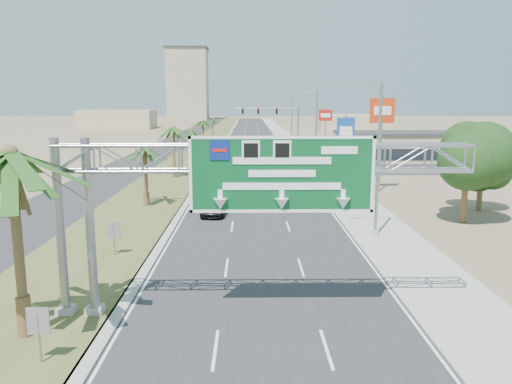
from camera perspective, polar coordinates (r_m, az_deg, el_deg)
The scene contains 30 objects.
road at distance 119.95m, azimuth -0.42°, elevation 6.08°, with size 12.00×300.00×0.02m, color #28282B.
sidewalk_right at distance 120.30m, azimuth 3.66°, elevation 6.09°, with size 4.00×300.00×0.10m, color #9E9B93.
median_grass at distance 120.30m, azimuth -5.21°, elevation 6.07°, with size 7.00×300.00×0.12m, color #455324.
opposing_road at distance 121.04m, azimuth -8.54°, elevation 6.00°, with size 8.00×300.00×0.02m, color #28282B.
sign_gantry at distance 19.74m, azimuth -1.64°, elevation 2.34°, with size 16.75×1.24×7.50m.
palm_near at distance 19.63m, azimuth -26.30°, elevation 3.81°, with size 5.70×5.70×8.35m.
palm_row_b at distance 42.71m, azimuth -12.63°, elevation 4.81°, with size 3.99×3.99×5.95m.
palm_row_c at distance 58.36m, azimuth -9.46°, elevation 7.07°, with size 3.99×3.99×6.75m.
palm_row_d at distance 76.25m, azimuth -7.41°, elevation 6.91°, with size 3.99×3.99×5.45m.
palm_row_e at distance 95.10m, azimuth -6.11°, elevation 7.99°, with size 3.99×3.99×6.15m.
palm_row_f at distance 120.01m, azimuth -5.01°, elevation 8.29°, with size 3.99×3.99×5.75m.
streetlight_near at distance 32.89m, azimuth 13.43°, elevation 2.86°, with size 3.27×0.44×10.00m.
streetlight_mid at distance 62.28m, azimuth 6.70°, elevation 6.44°, with size 3.27×0.44×10.00m.
streetlight_far at distance 98.04m, azimuth 3.97°, elevation 7.86°, with size 3.27×0.44×10.00m.
signal_mast at distance 81.91m, azimuth 3.41°, elevation 7.50°, with size 10.28×0.71×8.00m.
store_building at distance 79.27m, azimuth 15.97°, elevation 4.97°, with size 18.00×10.00×4.00m, color tan.
oak_near at distance 39.19m, azimuth 22.98°, elevation 3.23°, with size 4.50×4.50×6.80m.
oak_far at distance 44.12m, azimuth 24.43°, elevation 2.89°, with size 3.50×3.50×5.60m.
median_signback_a at distance 18.63m, azimuth -23.61°, elevation -13.79°, with size 0.75×0.08×2.08m.
median_signback_b at distance 29.61m, azimuth -15.95°, elevation -4.46°, with size 0.75×0.08×2.08m.
tower_distant at distance 261.64m, azimuth -7.81°, elevation 12.09°, with size 20.00×16.00×35.00m, color tan.
building_distant_left at distance 175.39m, azimuth -15.54°, elevation 8.01°, with size 24.00×14.00×6.00m, color tan.
building_distant_right at distance 152.88m, azimuth 10.93°, elevation 7.73°, with size 20.00×12.00×5.00m, color tan.
car_left_lane at distance 39.38m, azimuth -4.69°, elevation -1.50°, with size 1.82×4.52×1.54m, color black.
car_mid_lane at distance 71.34m, azimuth -1.17°, elevation 3.86°, with size 1.72×4.93×1.63m, color #69090B.
car_right_lane at distance 84.18m, azimuth 2.28°, elevation 4.76°, with size 2.33×5.05×1.40m, color gray.
car_far at distance 85.67m, azimuth -3.79°, elevation 4.92°, with size 2.29×5.64×1.64m, color black.
pole_sign_red_near at distance 50.24m, azimuth 14.20°, elevation 8.36°, with size 2.42×0.50×9.34m.
pole_sign_blue at distance 57.42m, azimuth 10.21°, elevation 6.62°, with size 2.02×0.57×7.24m.
pole_sign_red_far at distance 83.14m, azimuth 7.94°, elevation 8.29°, with size 2.20×0.87×7.70m.
Camera 1 is at (-0.76, -9.62, 8.78)m, focal length 35.00 mm.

